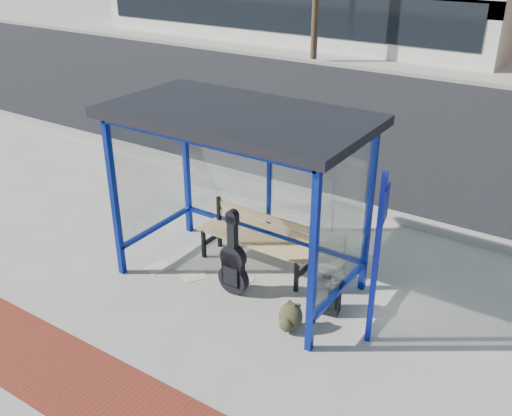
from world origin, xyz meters
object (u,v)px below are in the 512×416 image
Objects in this scene: guitar_bag at (233,265)px; bench at (258,237)px; backpack at (290,318)px; suitcase at (328,295)px.

bench is at bearing 96.86° from guitar_bag.
bench is at bearing 136.46° from backpack.
backpack is at bearing -15.88° from guitar_bag.
suitcase is (1.35, -0.45, -0.23)m from bench.
guitar_bag is at bearing 163.36° from backpack.
backpack is (1.13, -1.02, -0.30)m from bench.
bench is at bearing 150.78° from suitcase.
bench is 0.75m from guitar_bag.
bench is 1.55× the size of guitar_bag.
bench is 3.35× the size of suitcase.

